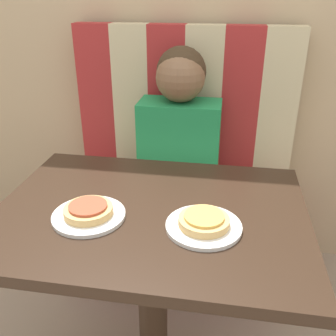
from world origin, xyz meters
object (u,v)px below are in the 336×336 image
Objects in this scene: person at (180,124)px; plate_left at (89,216)px; plate_right at (204,226)px; pizza_right at (204,220)px; pizza_left at (88,210)px.

person is 0.74m from plate_left.
plate_left is 1.00× the size of plate_right.
person is 3.32× the size of plate_right.
plate_left is at bearing 180.00° from plate_right.
plate_left is at bearing -102.83° from person.
person reaches higher than pizza_right.
pizza_right is (-0.00, 0.00, 0.02)m from plate_right.
pizza_right is (0.33, 0.00, 0.00)m from pizza_left.
person is at bearing 77.17° from plate_left.
pizza_right is at bearing -77.17° from person.
person is 3.32× the size of plate_left.
pizza_right is at bearing 0.00° from plate_left.
pizza_right is at bearing 153.43° from plate_right.
person reaches higher than plate_right.
pizza_left is (0.00, 0.00, 0.02)m from plate_left.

